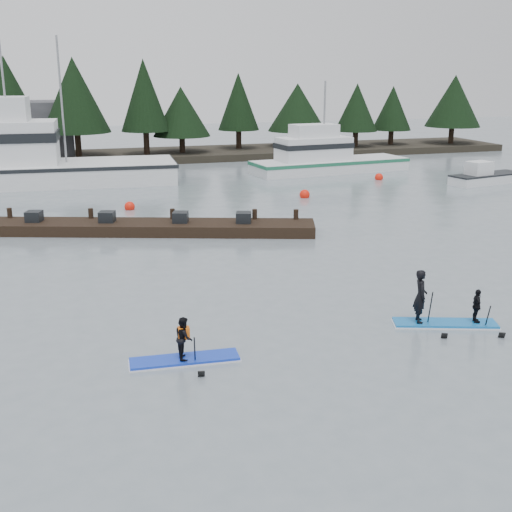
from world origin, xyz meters
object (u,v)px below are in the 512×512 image
object	(u,v)px
fishing_boat_large	(19,173)
fishing_boat_medium	(326,165)
floating_dock	(149,227)
paddleboard_duo	(440,307)
paddleboard_solo	(184,347)

from	to	relation	value
fishing_boat_large	fishing_boat_medium	xyz separation A→B (m)	(22.19, -0.72, -0.33)
floating_dock	paddleboard_duo	distance (m)	15.74
fishing_boat_large	fishing_boat_medium	bearing A→B (deg)	2.28
fishing_boat_medium	floating_dock	xyz separation A→B (m)	(-15.68, -15.38, -0.25)
paddleboard_solo	paddleboard_duo	world-z (taller)	paddleboard_duo
fishing_boat_large	paddleboard_duo	xyz separation A→B (m)	(13.21, -30.34, -0.25)
fishing_boat_medium	floating_dock	world-z (taller)	fishing_boat_medium
floating_dock	fishing_boat_large	bearing A→B (deg)	130.65
fishing_boat_large	floating_dock	bearing A→B (deg)	-63.87
fishing_boat_large	floating_dock	size ratio (longest dim) A/B	1.28
floating_dock	paddleboard_duo	xyz separation A→B (m)	(6.71, -14.24, 0.33)
fishing_boat_medium	paddleboard_solo	xyz separation A→B (m)	(-16.82, -29.86, -0.10)
fishing_boat_medium	paddleboard_duo	bearing A→B (deg)	-113.00
fishing_boat_large	floating_dock	world-z (taller)	fishing_boat_large
paddleboard_solo	paddleboard_duo	xyz separation A→B (m)	(7.85, 0.24, 0.18)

